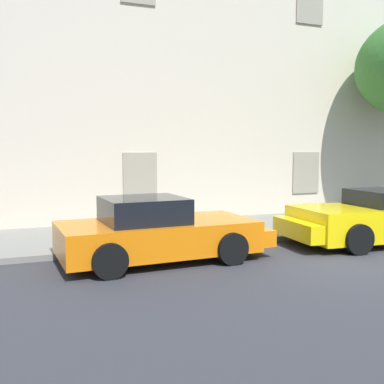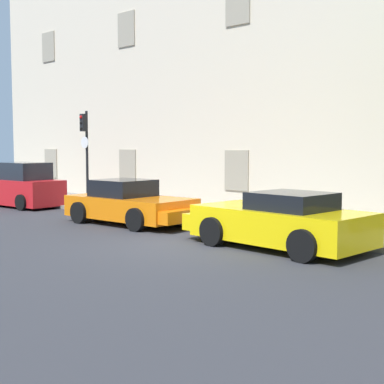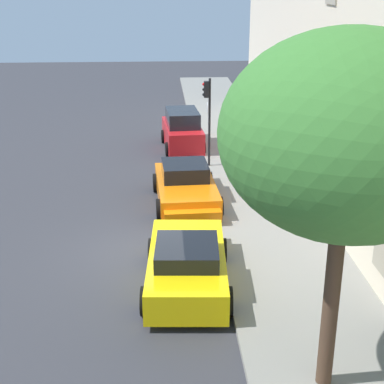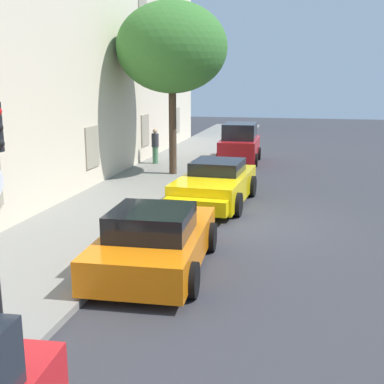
{
  "view_description": "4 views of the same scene",
  "coord_description": "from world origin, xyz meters",
  "px_view_note": "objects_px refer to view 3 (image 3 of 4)",
  "views": [
    {
      "loc": [
        -6.72,
        -7.95,
        2.45
      ],
      "look_at": [
        -2.67,
        2.61,
        1.38
      ],
      "focal_mm": 42.32,
      "sensor_mm": 36.0,
      "label": 1
    },
    {
      "loc": [
        9.41,
        -9.82,
        2.49
      ],
      "look_at": [
        -1.33,
        1.69,
        1.16
      ],
      "focal_mm": 50.7,
      "sensor_mm": 36.0,
      "label": 2
    },
    {
      "loc": [
        15.42,
        0.63,
        7.79
      ],
      "look_at": [
        -1.13,
        1.58,
        1.48
      ],
      "focal_mm": 53.71,
      "sensor_mm": 36.0,
      "label": 3
    },
    {
      "loc": [
        -13.58,
        -1.47,
        4.01
      ],
      "look_at": [
        -1.65,
        1.22,
        1.21
      ],
      "focal_mm": 46.22,
      "sensor_mm": 36.0,
      "label": 4
    }
  ],
  "objects_px": {
    "hatchback_distant": "(182,131)",
    "sportscar_red_lead": "(186,188)",
    "sportscar_yellow_flank": "(187,262)",
    "tree_near_kerb": "(348,136)",
    "traffic_light": "(208,107)"
  },
  "relations": [
    {
      "from": "sportscar_red_lead",
      "to": "sportscar_yellow_flank",
      "type": "xyz_separation_m",
      "value": [
        5.63,
        -0.25,
        0.01
      ]
    },
    {
      "from": "traffic_light",
      "to": "sportscar_yellow_flank",
      "type": "bearing_deg",
      "value": -7.87
    },
    {
      "from": "sportscar_red_lead",
      "to": "tree_near_kerb",
      "type": "xyz_separation_m",
      "value": [
        9.94,
        2.28,
        4.61
      ]
    },
    {
      "from": "hatchback_distant",
      "to": "traffic_light",
      "type": "bearing_deg",
      "value": 16.53
    },
    {
      "from": "sportscar_yellow_flank",
      "to": "tree_near_kerb",
      "type": "xyz_separation_m",
      "value": [
        4.31,
        2.52,
        4.6
      ]
    },
    {
      "from": "sportscar_red_lead",
      "to": "traffic_light",
      "type": "bearing_deg",
      "value": 164.89
    },
    {
      "from": "sportscar_red_lead",
      "to": "traffic_light",
      "type": "distance_m",
      "value": 4.65
    },
    {
      "from": "sportscar_red_lead",
      "to": "hatchback_distant",
      "type": "bearing_deg",
      "value": 178.66
    },
    {
      "from": "hatchback_distant",
      "to": "tree_near_kerb",
      "type": "relative_size",
      "value": 0.56
    },
    {
      "from": "sportscar_red_lead",
      "to": "traffic_light",
      "type": "relative_size",
      "value": 1.27
    },
    {
      "from": "hatchback_distant",
      "to": "sportscar_red_lead",
      "type": "bearing_deg",
      "value": -1.34
    },
    {
      "from": "sportscar_red_lead",
      "to": "hatchback_distant",
      "type": "distance_m",
      "value": 7.15
    },
    {
      "from": "traffic_light",
      "to": "sportscar_red_lead",
      "type": "bearing_deg",
      "value": -15.11
    },
    {
      "from": "sportscar_yellow_flank",
      "to": "hatchback_distant",
      "type": "distance_m",
      "value": 12.78
    },
    {
      "from": "sportscar_yellow_flank",
      "to": "tree_near_kerb",
      "type": "relative_size",
      "value": 0.7
    }
  ]
}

